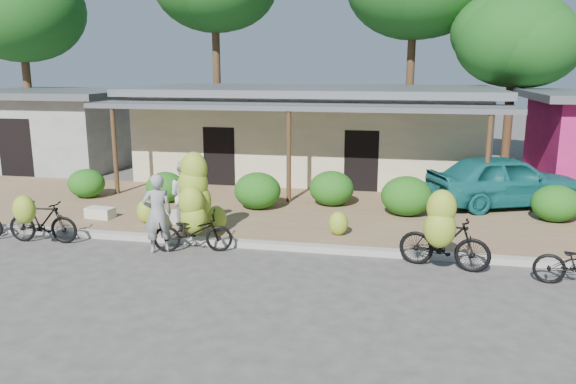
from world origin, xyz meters
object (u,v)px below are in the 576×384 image
sack_near (179,216)px  vendor (158,213)px  bike_left (40,220)px  teal_van (505,180)px  bike_right (443,236)px  bike_center (194,210)px  tree_near_right (510,37)px  bystander (185,196)px  tree_back_left (18,8)px  sack_far (100,213)px

sack_near → vendor: vendor is taller
bike_left → vendor: vendor is taller
teal_van → bike_left: bearing=94.1°
vendor → bike_right: bearing=148.6°
bike_left → bike_right: bearing=-93.7°
bike_left → bike_center: bearing=-86.7°
bike_right → sack_near: bearing=86.5°
tree_near_right → bystander: 15.71m
bike_left → vendor: size_ratio=0.97×
vendor → bystander: bearing=-126.9°
vendor → teal_van: vendor is taller
bike_center → bike_right: (5.49, -0.44, -0.14)m
tree_near_right → tree_back_left: bearing=-175.9°
sack_near → bystander: bystander is taller
bike_center → bystander: 1.04m
tree_near_right → teal_van: (-1.09, -7.82, -4.36)m
bike_left → sack_near: bearing=-55.7°
tree_near_right → vendor: bearing=-124.9°
bike_right → teal_van: (2.05, 5.51, 0.13)m
tree_back_left → vendor: size_ratio=4.87×
sack_near → tree_near_right: bearing=49.4°
sack_near → tree_back_left: bearing=139.1°
vendor → teal_van: (8.22, 5.54, -0.02)m
tree_back_left → teal_van: bearing=-17.6°
sack_near → bike_left: bearing=-141.8°
vendor → sack_far: bearing=-69.3°
bike_center → bike_right: bearing=-108.1°
sack_far → bystander: size_ratio=0.43×
tree_near_right → sack_far: bearing=-136.4°
bike_center → vendor: bearing=110.9°
bike_right → sack_near: (-6.54, 2.02, -0.48)m
bike_left → vendor: 2.98m
bike_left → teal_van: teal_van is taller
tree_back_left → bike_center: tree_back_left is taller
tree_back_left → bike_left: size_ratio=5.03×
tree_near_right → vendor: (-9.31, -13.35, -4.34)m
tree_back_left → sack_near: bearing=-40.9°
vendor → bystander: bystander is taller
bike_right → bystander: bystander is taller
teal_van → vendor: bearing=101.7°
sack_near → teal_van: teal_van is taller
bike_left → bystander: bearing=-70.4°
tree_back_left → bike_left: bearing=-53.6°
tree_near_right → vendor: size_ratio=3.92×
tree_back_left → vendor: 17.60m
bystander → teal_van: size_ratio=0.39×
bike_center → tree_near_right: bearing=-47.4°
sack_far → teal_van: size_ratio=0.17×
tree_back_left → teal_van: 21.66m
tree_near_right → sack_near: 15.70m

